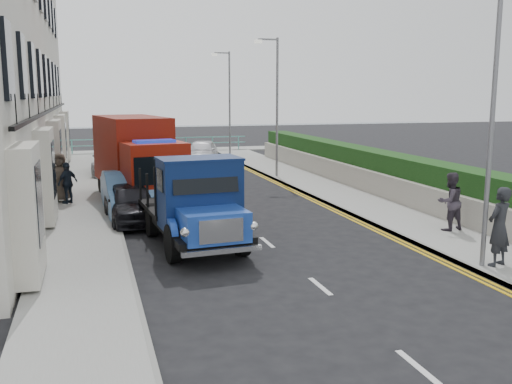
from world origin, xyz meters
name	(u,v)px	position (x,y,z in m)	size (l,w,h in m)	color
ground	(290,262)	(0.00, 0.00, 0.00)	(120.00, 120.00, 0.00)	black
pavement_west	(83,206)	(-5.20, 9.00, 0.06)	(2.40, 38.00, 0.12)	gray
pavement_east	(335,192)	(5.30, 9.00, 0.06)	(2.60, 38.00, 0.12)	gray
promenade	(158,151)	(0.00, 29.00, 0.06)	(30.00, 2.50, 0.12)	gray
sea_plane	(128,128)	(0.00, 60.00, 0.00)	(120.00, 120.00, 0.00)	#4C5E68
garden_east	(375,171)	(7.21, 9.00, 0.90)	(1.45, 28.00, 1.75)	#B2AD9E
seafront_railing	(159,145)	(0.00, 28.20, 0.58)	(13.00, 0.08, 1.11)	#59B2A5
lamp_near	(489,107)	(4.18, -2.00, 4.00)	(1.23, 0.18, 7.00)	slate
lamp_mid	(275,99)	(4.18, 14.00, 4.00)	(1.23, 0.18, 7.00)	slate
lamp_far	(228,98)	(4.18, 24.00, 4.00)	(1.23, 0.18, 7.00)	slate
bedford_lorry	(198,209)	(-2.07, 1.74, 1.18)	(2.54, 5.58, 2.57)	black
red_lorry	(137,157)	(-3.07, 9.52, 1.80)	(3.24, 6.73, 3.38)	black
parked_car_front	(131,203)	(-3.60, 5.86, 0.67)	(1.58, 3.92, 1.33)	black
parked_car_mid	(128,193)	(-3.60, 7.31, 0.76)	(1.60, 4.60, 1.51)	#4C74A4
parked_car_rear	(114,160)	(-3.60, 18.00, 0.77)	(2.16, 5.31, 1.54)	#9C9DA0
seafront_car_left	(151,146)	(-0.83, 25.57, 0.75)	(2.49, 5.40, 1.50)	black
seafront_car_right	(202,152)	(1.80, 21.04, 0.74)	(1.74, 4.34, 1.48)	silver
pedestrian_east_near	(499,227)	(4.64, -2.10, 1.10)	(0.72, 0.47, 1.96)	black
pedestrian_east_far	(450,201)	(5.72, 1.42, 1.02)	(0.88, 0.68, 1.80)	#3A323D
pedestrian_west_near	(68,183)	(-5.72, 9.31, 0.92)	(0.93, 0.39, 1.59)	#19222D
pedestrian_west_far	(60,177)	(-6.00, 9.78, 1.07)	(0.93, 0.61, 1.91)	#443B31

